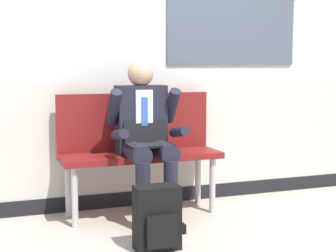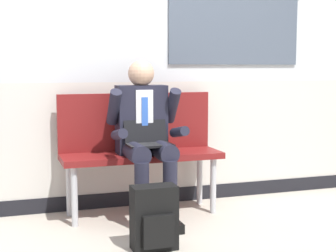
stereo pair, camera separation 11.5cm
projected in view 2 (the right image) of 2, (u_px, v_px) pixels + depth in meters
ground_plane at (188, 218)px, 4.08m from camera, size 18.00×18.00×0.00m
station_wall at (167, 48)px, 4.47m from camera, size 6.84×0.16×2.75m
bench_with_person at (139, 143)px, 4.21m from camera, size 1.30×0.42×0.99m
person_seated at (146, 134)px, 4.00m from camera, size 0.57×0.70×1.26m
backpack at (154, 219)px, 3.37m from camera, size 0.30×0.20×0.43m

